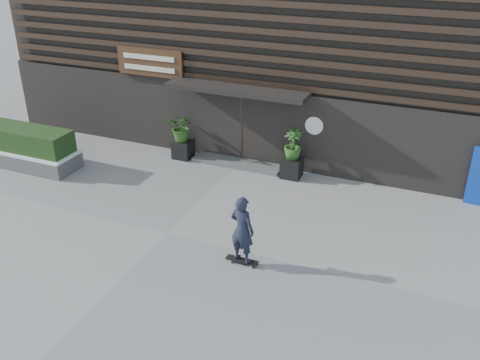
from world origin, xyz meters
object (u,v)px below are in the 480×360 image
at_px(raised_bed, 28,158).
at_px(skateboarder, 242,230).
at_px(planter_pot_right, 292,168).
at_px(planter_pot_left, 183,149).

xyz_separation_m(raised_bed, skateboarder, (8.55, -2.36, 0.66)).
bearing_deg(planter_pot_right, skateboarder, -85.75).
distance_m(planter_pot_right, skateboarder, 4.89).
bearing_deg(raised_bed, skateboarder, -15.42).
distance_m(planter_pot_left, skateboarder, 6.41).
height_order(planter_pot_left, planter_pot_right, same).
bearing_deg(skateboarder, planter_pot_left, 130.66).
distance_m(planter_pot_left, raised_bed, 5.04).
bearing_deg(skateboarder, planter_pot_right, 94.25).
bearing_deg(planter_pot_right, raised_bed, -163.10).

